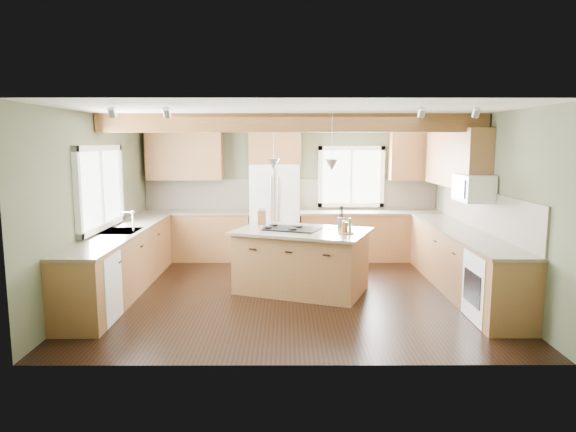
{
  "coord_description": "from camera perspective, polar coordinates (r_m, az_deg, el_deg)",
  "views": [
    {
      "loc": [
        -0.09,
        -7.33,
        2.19
      ],
      "look_at": [
        -0.06,
        0.3,
        1.1
      ],
      "focal_mm": 32.0,
      "sensor_mm": 36.0,
      "label": 1
    }
  ],
  "objects": [
    {
      "name": "microwave",
      "position": [
        7.78,
        19.9,
        2.93
      ],
      "size": [
        0.4,
        0.7,
        0.38
      ],
      "primitive_type": "cube",
      "color": "white",
      "rests_on": "wall_right"
    },
    {
      "name": "window_left",
      "position": [
        7.88,
        -20.19,
        2.98
      ],
      "size": [
        0.04,
        1.6,
        1.05
      ],
      "primitive_type": "cube",
      "color": "white",
      "rests_on": "wall_left"
    },
    {
      "name": "faucet",
      "position": [
        7.79,
        -16.83,
        -0.63
      ],
      "size": [
        0.02,
        0.02,
        0.28
      ],
      "primitive_type": "cylinder",
      "color": "#B2B2B7",
      "rests_on": "sink"
    },
    {
      "name": "wall_right",
      "position": [
        7.93,
        21.19,
        1.13
      ],
      "size": [
        0.0,
        5.0,
        5.0
      ],
      "primitive_type": "plane",
      "rotation": [
        1.57,
        0.0,
        -1.57
      ],
      "color": "#4B543C",
      "rests_on": "ground"
    },
    {
      "name": "ceiling",
      "position": [
        7.34,
        0.51,
        11.34
      ],
      "size": [
        5.6,
        5.6,
        0.0
      ],
      "primitive_type": "plane",
      "rotation": [
        3.14,
        0.0,
        0.0
      ],
      "color": "silver",
      "rests_on": "wall_back"
    },
    {
      "name": "wall_left",
      "position": [
        7.86,
        -20.37,
        1.13
      ],
      "size": [
        0.0,
        5.0,
        5.0
      ],
      "primitive_type": "plane",
      "rotation": [
        1.57,
        0.0,
        1.57
      ],
      "color": "#4B543C",
      "rests_on": "ground"
    },
    {
      "name": "upper_cab_back_corner",
      "position": [
        9.95,
        13.8,
        6.52
      ],
      "size": [
        0.9,
        0.35,
        0.9
      ],
      "primitive_type": "cube",
      "color": "brown",
      "rests_on": "wall_back"
    },
    {
      "name": "base_cab_back_right",
      "position": [
        9.81,
        9.08,
        -2.24
      ],
      "size": [
        2.62,
        0.6,
        0.88
      ],
      "primitive_type": "cube",
      "color": "brown",
      "rests_on": "floor"
    },
    {
      "name": "counter_back_right",
      "position": [
        9.74,
        9.14,
        0.42
      ],
      "size": [
        2.66,
        0.64,
        0.04
      ],
      "primitive_type": "cube",
      "color": "#453D33",
      "rests_on": "base_cab_back_right"
    },
    {
      "name": "floor",
      "position": [
        7.65,
        0.48,
        -8.51
      ],
      "size": [
        5.6,
        5.6,
        0.0
      ],
      "primitive_type": "plane",
      "color": "black",
      "rests_on": "ground"
    },
    {
      "name": "oven",
      "position": [
        6.83,
        22.18,
        -7.41
      ],
      "size": [
        0.6,
        0.72,
        0.84
      ],
      "primitive_type": "cube",
      "color": "white",
      "rests_on": "floor"
    },
    {
      "name": "upper_cab_back_left",
      "position": [
        9.84,
        -11.4,
        6.57
      ],
      "size": [
        1.4,
        0.35,
        0.9
      ],
      "primitive_type": "cube",
      "color": "brown",
      "rests_on": "wall_back"
    },
    {
      "name": "soffit_trim",
      "position": [
        9.73,
        0.34,
        10.19
      ],
      "size": [
        5.55,
        0.2,
        0.1
      ],
      "primitive_type": "cube",
      "color": "brown",
      "rests_on": "ceiling"
    },
    {
      "name": "cooktop",
      "position": [
        7.59,
        0.48,
        -1.43
      ],
      "size": [
        0.9,
        0.76,
        0.02
      ],
      "primitive_type": "cube",
      "rotation": [
        0.0,
        0.0,
        -0.37
      ],
      "color": "black",
      "rests_on": "island_top"
    },
    {
      "name": "pendant_right",
      "position": [
        7.3,
        4.88,
        5.67
      ],
      "size": [
        0.18,
        0.18,
        0.16
      ],
      "primitive_type": "cone",
      "rotation": [
        3.14,
        0.0,
        0.0
      ],
      "color": "#B2B2B7",
      "rests_on": "ceiling"
    },
    {
      "name": "wall_back",
      "position": [
        9.87,
        0.33,
        2.96
      ],
      "size": [
        5.6,
        0.0,
        5.6
      ],
      "primitive_type": "plane",
      "rotation": [
        1.57,
        0.0,
        0.0
      ],
      "color": "#4B543C",
      "rests_on": "ground"
    },
    {
      "name": "counter_left",
      "position": [
        7.87,
        -18.05,
        -1.71
      ],
      "size": [
        0.64,
        3.74,
        0.04
      ],
      "primitive_type": "cube",
      "color": "#453D33",
      "rests_on": "base_cab_left"
    },
    {
      "name": "window_back",
      "position": [
        9.91,
        7.01,
        4.37
      ],
      "size": [
        1.1,
        0.04,
        1.0
      ],
      "primitive_type": "cube",
      "color": "white",
      "rests_on": "wall_back"
    },
    {
      "name": "counter_right",
      "position": [
        7.92,
        18.89,
        -1.68
      ],
      "size": [
        0.64,
        3.74,
        0.04
      ],
      "primitive_type": "cube",
      "color": "#453D33",
      "rests_on": "base_cab_right"
    },
    {
      "name": "upper_cab_right",
      "position": [
        8.67,
        18.16,
        6.14
      ],
      "size": [
        0.35,
        2.2,
        0.9
      ],
      "primitive_type": "cube",
      "color": "brown",
      "rests_on": "wall_right"
    },
    {
      "name": "utensil_crock",
      "position": [
        7.8,
        5.92,
        -0.72
      ],
      "size": [
        0.12,
        0.12,
        0.15
      ],
      "primitive_type": "cylinder",
      "rotation": [
        0.0,
        0.0,
        -0.03
      ],
      "color": "#36312B",
      "rests_on": "island_top"
    },
    {
      "name": "base_cab_right",
      "position": [
        8.01,
        18.73,
        -4.92
      ],
      "size": [
        0.6,
        3.7,
        0.88
      ],
      "primitive_type": "cube",
      "color": "brown",
      "rests_on": "floor"
    },
    {
      "name": "ceiling_beam",
      "position": [
        7.43,
        0.5,
        10.29
      ],
      "size": [
        5.55,
        0.26,
        0.26
      ],
      "primitive_type": "cube",
      "color": "brown",
      "rests_on": "ceiling"
    },
    {
      "name": "island_top",
      "position": [
        7.54,
        1.54,
        -1.72
      ],
      "size": [
        2.21,
        1.81,
        0.04
      ],
      "primitive_type": "cube",
      "rotation": [
        0.0,
        0.0,
        -0.37
      ],
      "color": "#453D33",
      "rests_on": "island"
    },
    {
      "name": "backsplash_back",
      "position": [
        9.86,
        0.33,
        2.43
      ],
      "size": [
        5.58,
        0.03,
        0.58
      ],
      "primitive_type": "cube",
      "color": "brown",
      "rests_on": "wall_back"
    },
    {
      "name": "counter_back_left",
      "position": [
        9.76,
        -10.22,
        0.41
      ],
      "size": [
        2.06,
        0.64,
        0.04
      ],
      "primitive_type": "cube",
      "color": "#453D33",
      "rests_on": "base_cab_back_left"
    },
    {
      "name": "dishwasher",
      "position": [
        6.77,
        -21.16,
        -7.5
      ],
      "size": [
        0.6,
        0.6,
        0.84
      ],
      "primitive_type": "cube",
      "color": "white",
      "rests_on": "floor"
    },
    {
      "name": "pendant_left",
      "position": [
        7.6,
        -1.62,
        5.79
      ],
      "size": [
        0.18,
        0.18,
        0.16
      ],
      "primitive_type": "cone",
      "rotation": [
        3.14,
        0.0,
        0.0
      ],
      "color": "#B2B2B7",
      "rests_on": "ceiling"
    },
    {
      "name": "island",
      "position": [
        7.63,
        1.52,
        -5.12
      ],
      "size": [
        2.05,
        1.66,
        0.88
      ],
      "primitive_type": "cube",
      "rotation": [
        0.0,
        0.0,
        -0.37
      ],
      "color": "brown",
      "rests_on": "floor"
    },
    {
      "name": "backsplash_right",
      "position": [
        7.98,
        20.92,
        0.54
      ],
      "size": [
        0.03,
        3.7,
        0.58
      ],
      "primitive_type": "cube",
      "color": "brown",
      "rests_on": "wall_right"
    },
    {
      "name": "knife_block",
      "position": [
        8.07,
        -2.9,
        -0.18
      ],
      "size": [
        0.13,
        0.1,
        0.21
      ],
      "primitive_type": "cube",
      "rotation": [
        0.0,
        0.0,
        -0.05
      ],
      "color": "#57381A",
      "rests_on": "island_top"
    },
    {
      "name": "refrigerator",
      "position": [
        9.54,
        -1.46,
        0.35
      ],
      "size": [
        0.9,
        0.74,
        1.8
      ],
      "primitive_type": "cube",
      "color": "white",
      "rests_on": "floor"
    },
    {
      "name": "sink",
      "position": [
        7.87,
        -18.05,
        -1.67
      ],
      "size": [
        0.5,
        0.65,
        0.03
      ],
      "primitive_type": "cube",
      "color": "#262628",
      "rests_on": "counter_left"
    },
    {
      "name": "bottle_tray",
      "position": [
        7.28,
        6.54,
        -1.14
      ],
      "size": [
        0.31,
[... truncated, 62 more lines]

